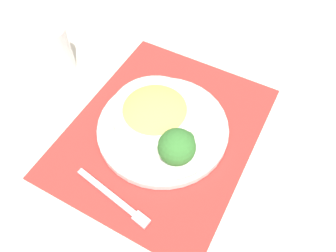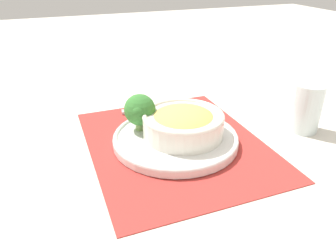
{
  "view_description": "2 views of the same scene",
  "coord_description": "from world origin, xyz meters",
  "px_view_note": "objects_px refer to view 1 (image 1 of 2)",
  "views": [
    {
      "loc": [
        0.36,
        0.21,
        0.61
      ],
      "look_at": [
        0.0,
        0.02,
        0.04
      ],
      "focal_mm": 35.0,
      "sensor_mm": 36.0,
      "label": 1
    },
    {
      "loc": [
        -0.61,
        0.25,
        0.39
      ],
      "look_at": [
        0.01,
        0.02,
        0.05
      ],
      "focal_mm": 35.0,
      "sensor_mm": 36.0,
      "label": 2
    }
  ],
  "objects_px": {
    "water_glass": "(57,52)",
    "fork": "(119,202)",
    "bowl": "(155,113)",
    "broccoli_floret": "(177,147)"
  },
  "relations": [
    {
      "from": "bowl",
      "to": "fork",
      "type": "height_order",
      "value": "bowl"
    },
    {
      "from": "broccoli_floret",
      "to": "water_glass",
      "type": "distance_m",
      "value": 0.41
    },
    {
      "from": "broccoli_floret",
      "to": "water_glass",
      "type": "relative_size",
      "value": 0.73
    },
    {
      "from": "water_glass",
      "to": "fork",
      "type": "distance_m",
      "value": 0.41
    },
    {
      "from": "water_glass",
      "to": "fork",
      "type": "xyz_separation_m",
      "value": [
        0.24,
        0.33,
        -0.05
      ]
    },
    {
      "from": "fork",
      "to": "water_glass",
      "type": "bearing_deg",
      "value": -116.13
    },
    {
      "from": "broccoli_floret",
      "to": "fork",
      "type": "height_order",
      "value": "broccoli_floret"
    },
    {
      "from": "bowl",
      "to": "fork",
      "type": "distance_m",
      "value": 0.2
    },
    {
      "from": "bowl",
      "to": "broccoli_floret",
      "type": "distance_m",
      "value": 0.11
    },
    {
      "from": "bowl",
      "to": "fork",
      "type": "xyz_separation_m",
      "value": [
        0.19,
        0.03,
        -0.05
      ]
    }
  ]
}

